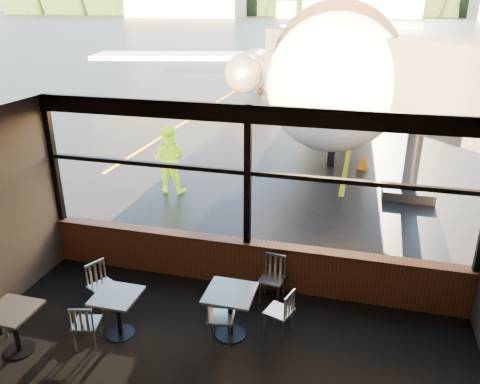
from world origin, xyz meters
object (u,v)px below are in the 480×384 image
at_px(jet_bridge, 430,120).
at_px(chair_mid_s, 87,324).
at_px(cone_nose, 363,161).
at_px(chair_near_w, 221,318).
at_px(cafe_table_near, 230,314).
at_px(chair_mid_w, 103,287).
at_px(cafe_table_mid, 119,315).
at_px(ground_crew, 169,159).
at_px(chair_near_e, 279,312).
at_px(cafe_table_left, 16,331).
at_px(chair_near_n, 272,280).
at_px(cone_wing, 260,88).

xyz_separation_m(jet_bridge, chair_mid_s, (-5.61, -7.85, -1.80)).
bearing_deg(cone_nose, jet_bridge, -54.01).
bearing_deg(cone_nose, chair_near_w, -102.40).
bearing_deg(cafe_table_near, jet_bridge, 63.61).
bearing_deg(chair_mid_s, chair_mid_w, 90.95).
bearing_deg(cafe_table_mid, ground_crew, 105.26).
relative_size(cafe_table_near, chair_near_e, 1.00).
relative_size(ground_crew, cone_nose, 3.72).
bearing_deg(ground_crew, chair_mid_w, 97.06).
xyz_separation_m(cafe_table_mid, cafe_table_left, (-1.34, -0.77, 0.01)).
height_order(jet_bridge, chair_near_n, jet_bridge).
relative_size(chair_mid_w, cone_nose, 1.70).
relative_size(chair_near_w, chair_mid_w, 0.95).
distance_m(cafe_table_near, cone_wing, 22.69).
bearing_deg(chair_mid_s, chair_near_n, 23.13).
distance_m(cafe_table_mid, chair_mid_w, 0.84).
bearing_deg(chair_mid_w, cafe_table_left, -2.24).
xyz_separation_m(cafe_table_near, chair_near_w, (-0.11, -0.13, -0.00)).
height_order(cafe_table_near, chair_near_e, cafe_table_near).
relative_size(chair_near_n, ground_crew, 0.45).
bearing_deg(chair_mid_w, cone_nose, -179.04).
bearing_deg(cafe_table_near, chair_mid_w, 176.79).
xyz_separation_m(chair_near_w, cone_wing, (-4.32, 22.39, -0.13)).
bearing_deg(cafe_table_mid, cafe_table_near, 14.10).
relative_size(chair_near_e, chair_mid_s, 1.02).
height_order(jet_bridge, chair_mid_s, jet_bridge).
distance_m(cafe_table_near, cone_nose, 9.39).
bearing_deg(chair_mid_w, ground_crew, -142.74).
xyz_separation_m(chair_near_e, chair_mid_w, (-3.11, -0.13, 0.02)).
relative_size(cafe_table_near, chair_mid_s, 1.02).
distance_m(jet_bridge, cafe_table_left, 10.72).
bearing_deg(chair_near_n, cone_nose, -93.83).
xyz_separation_m(jet_bridge, cafe_table_left, (-6.59, -8.25, -1.82)).
relative_size(cafe_table_left, chair_near_n, 0.89).
xyz_separation_m(chair_mid_s, cone_nose, (4.05, 9.99, -0.15)).
height_order(jet_bridge, cafe_table_mid, jet_bridge).
bearing_deg(chair_near_e, cafe_table_mid, 122.89).
relative_size(cafe_table_left, cone_nose, 1.49).
bearing_deg(chair_mid_s, chair_near_e, 6.54).
bearing_deg(cafe_table_left, chair_mid_s, 22.46).
bearing_deg(cafe_table_near, chair_near_e, 19.09).
bearing_deg(chair_near_w, jet_bridge, 145.67).
bearing_deg(cafe_table_mid, jet_bridge, 54.92).
height_order(cafe_table_mid, cone_nose, cafe_table_mid).
bearing_deg(cafe_table_left, chair_mid_w, 61.38).
xyz_separation_m(chair_mid_s, chair_mid_w, (-0.25, 0.94, 0.03)).
distance_m(chair_near_e, chair_near_n, 0.92).
bearing_deg(cafe_table_mid, cone_wing, 96.72).
bearing_deg(ground_crew, chair_near_w, 115.87).
bearing_deg(chair_near_w, chair_near_n, 148.05).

